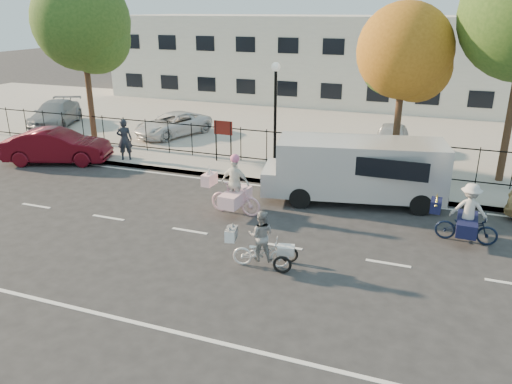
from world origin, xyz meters
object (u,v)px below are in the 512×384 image
at_px(bull_bike, 467,219).
at_px(red_sedan, 57,146).
at_px(lot_car_b, 173,124).
at_px(lot_car_d, 391,138).
at_px(lamppost, 275,97).
at_px(lot_car_a, 55,114).
at_px(zebra_trike, 261,245).
at_px(unicorn_bike, 234,192).
at_px(pedestrian, 125,139).
at_px(white_van, 357,168).

relative_size(bull_bike, red_sedan, 0.43).
relative_size(lot_car_b, lot_car_d, 1.14).
distance_m(lamppost, bull_bike, 9.07).
bearing_deg(lot_car_a, lot_car_d, -18.03).
distance_m(zebra_trike, unicorn_bike, 3.72).
height_order(lamppost, unicorn_bike, lamppost).
bearing_deg(zebra_trike, pedestrian, 40.86).
distance_m(unicorn_bike, bull_bike, 7.17).
relative_size(zebra_trike, pedestrian, 1.02).
relative_size(unicorn_bike, pedestrian, 1.14).
bearing_deg(lot_car_a, red_sedan, -69.47).
distance_m(zebra_trike, lot_car_a, 20.02).
bearing_deg(lot_car_b, lot_car_d, 24.15).
relative_size(white_van, lot_car_b, 1.52).
height_order(bull_bike, lot_car_a, bull_bike).
distance_m(bull_bike, lot_car_d, 9.31).
xyz_separation_m(lamppost, unicorn_bike, (0.26, -5.02, -2.34)).
height_order(bull_bike, white_van, white_van).
distance_m(lot_car_a, lot_car_d, 18.60).
bearing_deg(unicorn_bike, red_sedan, 78.25).
height_order(lamppost, lot_car_d, lamppost).
bearing_deg(pedestrian, lamppost, 163.98).
height_order(unicorn_bike, pedestrian, unicorn_bike).
bearing_deg(white_van, bull_bike, -42.83).
xyz_separation_m(red_sedan, lot_car_b, (2.58, 5.72, -0.00)).
bearing_deg(lot_car_a, white_van, -38.29).
bearing_deg(zebra_trike, lot_car_d, -20.74).
bearing_deg(white_van, pedestrian, 162.14).
bearing_deg(unicorn_bike, pedestrian, 65.03).
height_order(zebra_trike, lot_car_d, zebra_trike).
relative_size(white_van, red_sedan, 1.44).
height_order(white_van, red_sedan, white_van).
distance_m(white_van, lot_car_b, 12.13).
xyz_separation_m(lot_car_b, lot_car_d, (11.14, 0.73, 0.05)).
height_order(lamppost, zebra_trike, lamppost).
distance_m(zebra_trike, lot_car_b, 14.71).
height_order(pedestrian, lot_car_a, pedestrian).
relative_size(bull_bike, white_van, 0.30).
xyz_separation_m(unicorn_bike, lot_car_b, (-7.06, 8.44, -0.02)).
xyz_separation_m(zebra_trike, lot_car_a, (-16.55, 11.27, 0.22)).
bearing_deg(lot_car_d, white_van, -96.63).
xyz_separation_m(pedestrian, lot_car_a, (-7.68, 4.40, -0.22)).
relative_size(pedestrian, lot_car_b, 0.42).
bearing_deg(lot_car_b, lamppost, -6.37).
distance_m(white_van, red_sedan, 13.21).
relative_size(bull_bike, pedestrian, 1.07).
xyz_separation_m(lamppost, lot_car_d, (4.34, 4.16, -2.32)).
xyz_separation_m(zebra_trike, unicorn_bike, (-2.06, 3.10, 0.16)).
height_order(bull_bike, pedestrian, pedestrian).
distance_m(zebra_trike, bull_bike, 6.18).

